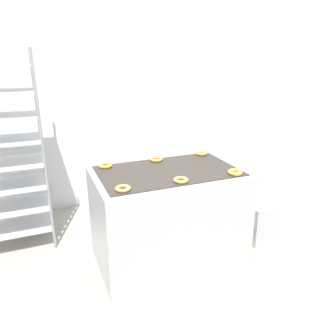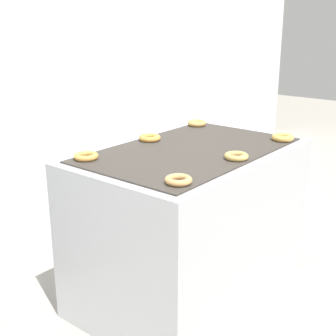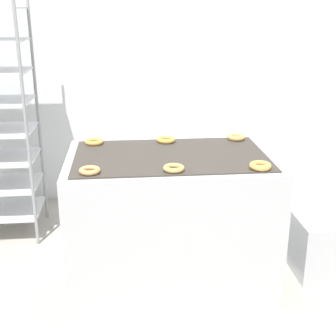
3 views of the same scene
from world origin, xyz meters
name	(u,v)px [view 3 (image 3 of 3)]	position (x,y,z in m)	size (l,w,h in m)	color
wall_back	(153,42)	(0.00, 2.12, 1.40)	(8.00, 0.05, 2.80)	silver
fryer_machine	(170,220)	(0.00, 0.65, 0.43)	(1.24, 0.80, 0.85)	#B7BABF
glaze_bin	(318,248)	(0.97, 0.61, 0.20)	(0.28, 0.31, 0.39)	#B7BABF
donut_near_left	(90,170)	(-0.46, 0.37, 0.87)	(0.11, 0.11, 0.03)	tan
donut_near_center	(174,168)	(-0.01, 0.37, 0.87)	(0.12, 0.12, 0.03)	tan
donut_near_right	(260,166)	(0.46, 0.35, 0.87)	(0.12, 0.12, 0.03)	gold
donut_far_left	(94,142)	(-0.47, 0.93, 0.87)	(0.12, 0.12, 0.03)	gold
donut_far_center	(167,140)	(0.00, 0.93, 0.87)	(0.12, 0.12, 0.03)	gold
donut_far_right	(236,137)	(0.47, 0.94, 0.87)	(0.12, 0.12, 0.03)	tan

